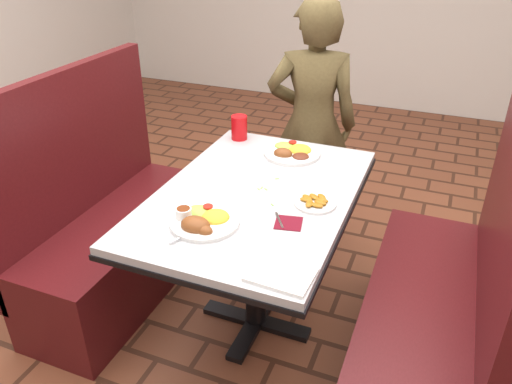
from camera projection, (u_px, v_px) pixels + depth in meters
dining_table at (256, 211)px, 2.18m from camera, size 0.81×1.21×0.75m
booth_bench_left at (114, 235)px, 2.60m from camera, size 0.47×1.20×1.17m
booth_bench_right at (433, 315)px, 2.08m from camera, size 0.47×1.20×1.17m
diner_person at (312, 125)px, 2.90m from camera, size 0.60×0.47×1.44m
near_dinner_plate at (203, 218)px, 1.90m from camera, size 0.27×0.27×0.08m
far_dinner_plate at (292, 150)px, 2.46m from camera, size 0.28×0.28×0.07m
plantain_plate at (315, 202)px, 2.04m from camera, size 0.17×0.17×0.03m
maroon_napkin at (289, 223)px, 1.92m from camera, size 0.12×0.12×0.00m
spoon_utensil at (279, 220)px, 1.93m from camera, size 0.07×0.10×0.00m
red_tumbler at (239, 128)px, 2.61m from camera, size 0.08×0.08×0.13m
paper_napkin at (281, 274)px, 1.63m from camera, size 0.22×0.17×0.01m
knife_utensil at (199, 226)px, 1.88m from camera, size 0.03×0.17×0.00m
fork_utensil at (185, 235)px, 1.83m from camera, size 0.07×0.13×0.00m
lettuce_shreds at (270, 187)px, 2.17m from camera, size 0.28×0.32×0.00m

